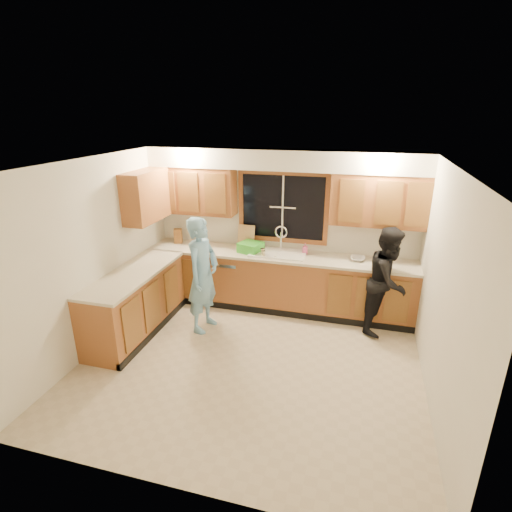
{
  "coord_description": "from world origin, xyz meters",
  "views": [
    {
      "loc": [
        1.21,
        -4.14,
        3.05
      ],
      "look_at": [
        -0.1,
        0.65,
        1.21
      ],
      "focal_mm": 28.0,
      "sensor_mm": 36.0,
      "label": 1
    }
  ],
  "objects_px": {
    "man": "(203,275)",
    "knife_block": "(178,236)",
    "dishwasher": "(227,278)",
    "stove": "(113,321)",
    "bowl": "(358,259)",
    "sink": "(278,257)",
    "soap_bottle": "(305,249)",
    "dish_crate": "(251,247)",
    "woman": "(388,281)"
  },
  "relations": [
    {
      "from": "man",
      "to": "knife_block",
      "type": "relative_size",
      "value": 6.95
    },
    {
      "from": "man",
      "to": "dishwasher",
      "type": "bearing_deg",
      "value": 6.83
    },
    {
      "from": "stove",
      "to": "bowl",
      "type": "bearing_deg",
      "value": 31.74
    },
    {
      "from": "sink",
      "to": "soap_bottle",
      "type": "relative_size",
      "value": 5.05
    },
    {
      "from": "sink",
      "to": "dishwasher",
      "type": "xyz_separation_m",
      "value": [
        -0.85,
        -0.01,
        -0.45
      ]
    },
    {
      "from": "sink",
      "to": "dish_crate",
      "type": "distance_m",
      "value": 0.46
    },
    {
      "from": "sink",
      "to": "soap_bottle",
      "type": "xyz_separation_m",
      "value": [
        0.4,
        0.12,
        0.14
      ]
    },
    {
      "from": "knife_block",
      "to": "bowl",
      "type": "xyz_separation_m",
      "value": [
        2.96,
        -0.07,
        -0.09
      ]
    },
    {
      "from": "dishwasher",
      "to": "knife_block",
      "type": "distance_m",
      "value": 1.1
    },
    {
      "from": "dish_crate",
      "to": "bowl",
      "type": "relative_size",
      "value": 1.48
    },
    {
      "from": "woman",
      "to": "bowl",
      "type": "distance_m",
      "value": 0.58
    },
    {
      "from": "woman",
      "to": "soap_bottle",
      "type": "distance_m",
      "value": 1.33
    },
    {
      "from": "man",
      "to": "dish_crate",
      "type": "height_order",
      "value": "man"
    },
    {
      "from": "dish_crate",
      "to": "dishwasher",
      "type": "bearing_deg",
      "value": 178.7
    },
    {
      "from": "knife_block",
      "to": "bowl",
      "type": "bearing_deg",
      "value": -20.66
    },
    {
      "from": "stove",
      "to": "knife_block",
      "type": "relative_size",
      "value": 3.72
    },
    {
      "from": "dishwasher",
      "to": "woman",
      "type": "height_order",
      "value": "woman"
    },
    {
      "from": "knife_block",
      "to": "soap_bottle",
      "type": "relative_size",
      "value": 1.42
    },
    {
      "from": "stove",
      "to": "man",
      "type": "relative_size",
      "value": 0.54
    },
    {
      "from": "sink",
      "to": "dishwasher",
      "type": "relative_size",
      "value": 1.05
    },
    {
      "from": "dishwasher",
      "to": "sink",
      "type": "bearing_deg",
      "value": 0.99
    },
    {
      "from": "knife_block",
      "to": "man",
      "type": "bearing_deg",
      "value": -69.51
    },
    {
      "from": "stove",
      "to": "soap_bottle",
      "type": "relative_size",
      "value": 5.29
    },
    {
      "from": "sink",
      "to": "man",
      "type": "distance_m",
      "value": 1.29
    },
    {
      "from": "dish_crate",
      "to": "soap_bottle",
      "type": "bearing_deg",
      "value": 9.75
    },
    {
      "from": "sink",
      "to": "stove",
      "type": "distance_m",
      "value": 2.6
    },
    {
      "from": "stove",
      "to": "knife_block",
      "type": "distance_m",
      "value": 2.02
    },
    {
      "from": "dishwasher",
      "to": "dish_crate",
      "type": "relative_size",
      "value": 2.47
    },
    {
      "from": "dish_crate",
      "to": "soap_bottle",
      "type": "relative_size",
      "value": 1.95
    },
    {
      "from": "dishwasher",
      "to": "dish_crate",
      "type": "distance_m",
      "value": 0.72
    },
    {
      "from": "dishwasher",
      "to": "man",
      "type": "xyz_separation_m",
      "value": [
        -0.04,
        -0.91,
        0.43
      ]
    },
    {
      "from": "dishwasher",
      "to": "stove",
      "type": "distance_m",
      "value": 2.04
    },
    {
      "from": "dish_crate",
      "to": "woman",
      "type": "bearing_deg",
      "value": -7.41
    },
    {
      "from": "stove",
      "to": "dish_crate",
      "type": "relative_size",
      "value": 2.72
    },
    {
      "from": "dishwasher",
      "to": "knife_block",
      "type": "xyz_separation_m",
      "value": [
        -0.9,
        0.12,
        0.63
      ]
    },
    {
      "from": "dishwasher",
      "to": "soap_bottle",
      "type": "xyz_separation_m",
      "value": [
        1.25,
        0.14,
        0.6
      ]
    },
    {
      "from": "sink",
      "to": "knife_block",
      "type": "height_order",
      "value": "sink"
    },
    {
      "from": "woman",
      "to": "dish_crate",
      "type": "relative_size",
      "value": 4.7
    },
    {
      "from": "woman",
      "to": "sink",
      "type": "bearing_deg",
      "value": 102.53
    },
    {
      "from": "soap_bottle",
      "to": "sink",
      "type": "bearing_deg",
      "value": -163.32
    },
    {
      "from": "stove",
      "to": "man",
      "type": "bearing_deg",
      "value": 44.48
    },
    {
      "from": "sink",
      "to": "knife_block",
      "type": "bearing_deg",
      "value": 176.68
    },
    {
      "from": "dishwasher",
      "to": "bowl",
      "type": "bearing_deg",
      "value": 1.4
    },
    {
      "from": "bowl",
      "to": "sink",
      "type": "bearing_deg",
      "value": -178.3
    },
    {
      "from": "stove",
      "to": "man",
      "type": "xyz_separation_m",
      "value": [
        0.91,
        0.9,
        0.39
      ]
    },
    {
      "from": "knife_block",
      "to": "soap_bottle",
      "type": "height_order",
      "value": "knife_block"
    },
    {
      "from": "dishwasher",
      "to": "woman",
      "type": "relative_size",
      "value": 0.53
    },
    {
      "from": "woman",
      "to": "knife_block",
      "type": "height_order",
      "value": "woman"
    },
    {
      "from": "dishwasher",
      "to": "woman",
      "type": "distance_m",
      "value": 2.54
    },
    {
      "from": "man",
      "to": "soap_bottle",
      "type": "height_order",
      "value": "man"
    }
  ]
}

